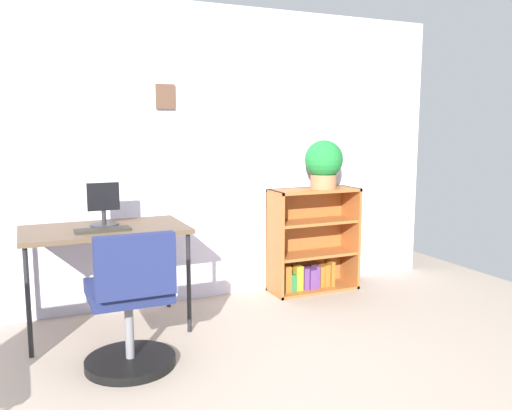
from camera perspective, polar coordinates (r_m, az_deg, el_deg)
wall_back at (r=4.10m, az=-12.24°, el=5.15°), size 5.20×0.12×2.31m
desk at (r=3.69m, az=-16.01°, el=-3.16°), size 1.07×0.63×0.71m
monitor at (r=3.71m, az=-16.14°, el=-0.10°), size 0.21×0.19×0.30m
keyboard at (r=3.55m, az=-16.22°, el=-2.59°), size 0.35×0.12×0.02m
office_chair at (r=3.10m, az=-13.39°, el=-11.06°), size 0.52×0.55×0.83m
bookshelf_low at (r=4.52m, az=5.87°, el=-4.28°), size 0.75×0.30×0.87m
potted_plant_on_shelf at (r=4.41m, az=7.34°, el=4.55°), size 0.32×0.32×0.40m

